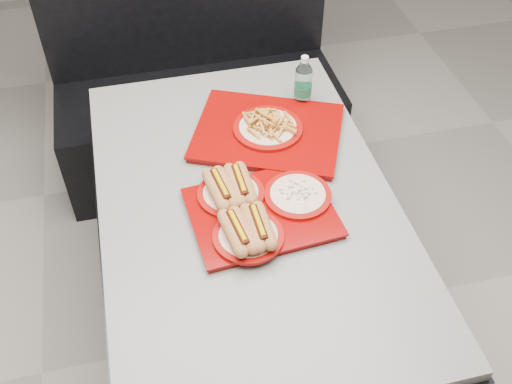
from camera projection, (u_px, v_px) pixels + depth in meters
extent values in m
plane|color=#9B958B|center=(249.00, 330.00, 2.38)|extent=(6.00, 6.00, 0.00)
cylinder|color=black|center=(249.00, 326.00, 2.36)|extent=(0.52, 0.52, 0.05)
cylinder|color=black|center=(248.00, 272.00, 2.11)|extent=(0.11, 0.11, 0.66)
cube|color=black|center=(247.00, 210.00, 1.88)|extent=(0.92, 1.42, 0.01)
cube|color=gray|center=(247.00, 204.00, 1.86)|extent=(0.90, 1.40, 0.04)
cube|color=black|center=(202.00, 127.00, 2.91)|extent=(1.30, 0.55, 0.45)
cube|color=#7C0403|center=(261.00, 214.00, 1.79)|extent=(0.43, 0.35, 0.02)
cube|color=#7C0403|center=(262.00, 212.00, 1.78)|extent=(0.44, 0.36, 0.01)
cylinder|color=#8C0804|center=(248.00, 236.00, 1.70)|extent=(0.20, 0.20, 0.01)
cylinder|color=white|center=(248.00, 235.00, 1.70)|extent=(0.17, 0.17, 0.00)
cylinder|color=#8C0804|center=(231.00, 194.00, 1.82)|extent=(0.20, 0.20, 0.01)
cylinder|color=white|center=(231.00, 192.00, 1.82)|extent=(0.17, 0.17, 0.00)
cylinder|color=#8C0804|center=(298.00, 195.00, 1.82)|extent=(0.20, 0.20, 0.01)
cylinder|color=white|center=(298.00, 194.00, 1.81)|extent=(0.17, 0.17, 0.00)
cube|color=#7C0403|center=(268.00, 134.00, 2.05)|extent=(0.59, 0.53, 0.02)
cube|color=#7C0403|center=(268.00, 131.00, 2.04)|extent=(0.60, 0.55, 0.01)
cylinder|color=#8C0804|center=(268.00, 128.00, 2.03)|extent=(0.24, 0.24, 0.01)
cylinder|color=white|center=(268.00, 127.00, 2.03)|extent=(0.19, 0.19, 0.01)
cylinder|color=silver|center=(303.00, 87.00, 2.13)|extent=(0.06, 0.06, 0.15)
cylinder|color=#1B6E47|center=(303.00, 89.00, 2.13)|extent=(0.06, 0.06, 0.04)
cone|color=silver|center=(304.00, 66.00, 2.07)|extent=(0.06, 0.06, 0.03)
cylinder|color=silver|center=(305.00, 59.00, 2.05)|extent=(0.03, 0.03, 0.02)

